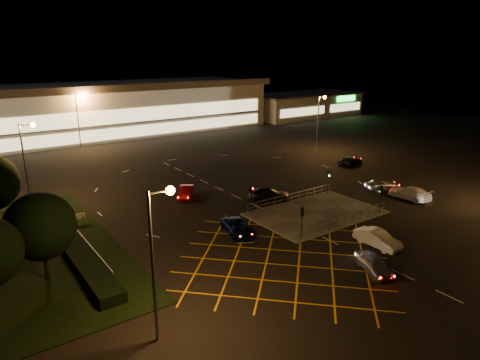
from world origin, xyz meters
TOP-DOWN VIEW (x-y plane):
  - ground at (0.00, 0.00)m, footprint 180.00×180.00m
  - pedestrian_island at (2.00, -2.00)m, footprint 14.00×9.00m
  - grass_verge at (-28.00, 6.00)m, footprint 18.00×30.00m
  - hedge at (-23.00, 6.00)m, footprint 2.00×26.00m
  - supermarket at (0.00, 61.95)m, footprint 72.00×26.50m
  - retail_unit_a at (46.00, 53.97)m, footprint 18.80×14.80m
  - retail_unit_b at (62.00, 53.96)m, footprint 14.80×14.80m
  - streetlight_sw at (-21.56, -12.00)m, footprint 1.78×0.56m
  - streetlight_nw at (-23.56, 18.00)m, footprint 1.78×0.56m
  - streetlight_ne at (24.44, 20.00)m, footprint 1.78×0.56m
  - streetlight_far_left at (-9.56, 48.00)m, footprint 1.78×0.56m
  - streetlight_far_right at (30.44, 50.00)m, footprint 1.78×0.56m
  - signal_sw at (-4.00, -5.99)m, footprint 0.28×0.30m
  - signal_se at (8.00, -5.99)m, footprint 0.28×0.30m
  - signal_nw at (-4.00, 1.99)m, footprint 0.28×0.30m
  - signal_ne at (8.00, 1.99)m, footprint 0.28×0.30m
  - tree_e at (-26.00, 0.00)m, footprint 5.40×5.40m
  - car_near_silver at (-3.60, -14.33)m, footprint 3.26×4.57m
  - car_queue_white at (0.72, -11.34)m, footprint 1.64×4.66m
  - car_left_blue at (-8.36, -1.47)m, footprint 3.36×5.36m
  - car_far_dkgrey at (0.62, 4.64)m, footprint 5.44×4.56m
  - car_right_silver at (15.32, -0.80)m, footprint 4.82×3.47m
  - car_circ_red at (-7.31, 11.40)m, footprint 3.90×4.39m
  - car_east_grey at (22.17, 10.44)m, footprint 4.93×2.92m
  - car_approach_white at (15.14, -5.01)m, footprint 2.28×5.37m

SIDE VIEW (x-z plane):
  - ground at x=0.00m, z-range 0.00..0.00m
  - grass_verge at x=-28.00m, z-range 0.00..0.08m
  - pedestrian_island at x=2.00m, z-range 0.00..0.12m
  - hedge at x=-23.00m, z-range 0.00..1.00m
  - car_east_grey at x=22.17m, z-range 0.00..1.29m
  - car_left_blue at x=-8.36m, z-range 0.00..1.38m
  - car_circ_red at x=-7.31m, z-range 0.00..1.44m
  - car_near_silver at x=-3.60m, z-range 0.00..1.45m
  - car_far_dkgrey at x=0.62m, z-range 0.00..1.49m
  - car_right_silver at x=15.32m, z-range 0.00..1.53m
  - car_queue_white at x=0.72m, z-range 0.00..1.53m
  - car_approach_white at x=15.14m, z-range 0.00..1.54m
  - signal_sw at x=-4.00m, z-range 0.79..3.94m
  - signal_se at x=8.00m, z-range 0.79..3.94m
  - signal_nw at x=-4.00m, z-range 0.79..3.94m
  - signal_ne at x=8.00m, z-range 0.79..3.94m
  - retail_unit_a at x=46.00m, z-range 0.04..6.39m
  - retail_unit_b at x=62.00m, z-range 0.05..6.40m
  - tree_e at x=-26.00m, z-range 0.97..8.32m
  - supermarket at x=0.00m, z-range 0.06..10.56m
  - streetlight_sw at x=-21.56m, z-range 1.55..11.58m
  - streetlight_nw at x=-23.56m, z-range 1.55..11.58m
  - streetlight_ne at x=24.44m, z-range 1.55..11.58m
  - streetlight_far_left at x=-9.56m, z-range 1.55..11.58m
  - streetlight_far_right at x=30.44m, z-range 1.55..11.58m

